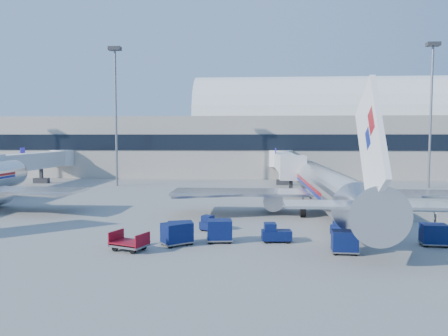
# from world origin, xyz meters

# --- Properties ---
(ground) EXTENTS (260.00, 260.00, 0.00)m
(ground) POSITION_xyz_m (0.00, 0.00, 0.00)
(ground) COLOR gray
(ground) RESTS_ON ground
(terminal) EXTENTS (170.00, 28.15, 21.00)m
(terminal) POSITION_xyz_m (-13.60, 55.96, 7.52)
(terminal) COLOR #B2AA9E
(terminal) RESTS_ON ground
(airliner_main) EXTENTS (32.00, 37.26, 12.07)m
(airliner_main) POSITION_xyz_m (10.00, 4.51, 2.93)
(airliner_main) COLOR silver
(airliner_main) RESTS_ON ground
(jetbridge_near) EXTENTS (4.40, 27.50, 6.25)m
(jetbridge_near) POSITION_xyz_m (7.60, 30.81, 3.93)
(jetbridge_near) COLOR silver
(jetbridge_near) RESTS_ON ground
(jetbridge_mid) EXTENTS (4.40, 27.50, 6.25)m
(jetbridge_mid) POSITION_xyz_m (-34.40, 30.81, 3.93)
(jetbridge_mid) COLOR silver
(jetbridge_mid) RESTS_ON ground
(mast_west) EXTENTS (2.00, 1.20, 22.60)m
(mast_west) POSITION_xyz_m (-20.00, 30.00, 14.79)
(mast_west) COLOR slate
(mast_west) RESTS_ON ground
(mast_east) EXTENTS (2.00, 1.20, 22.60)m
(mast_east) POSITION_xyz_m (30.00, 30.00, 14.79)
(mast_east) COLOR slate
(mast_east) RESTS_ON ground
(barrier_near) EXTENTS (3.00, 0.55, 0.90)m
(barrier_near) POSITION_xyz_m (18.00, 2.00, 0.45)
(barrier_near) COLOR #9E9E96
(barrier_near) RESTS_ON ground
(tug_lead) EXTENTS (2.35, 1.30, 1.48)m
(tug_lead) POSITION_xyz_m (4.10, -7.01, 0.68)
(tug_lead) COLOR #091343
(tug_lead) RESTS_ON ground
(tug_right) EXTENTS (2.31, 2.57, 1.52)m
(tug_right) POSITION_xyz_m (9.78, -5.13, 0.69)
(tug_right) COLOR #091343
(tug_right) RESTS_ON ground
(tug_left) EXTENTS (1.91, 2.28, 1.33)m
(tug_left) POSITION_xyz_m (-1.33, -3.03, 0.61)
(tug_left) COLOR #091343
(tug_left) RESTS_ON ground
(cart_train_a) EXTENTS (2.12, 1.72, 1.73)m
(cart_train_a) POSITION_xyz_m (-0.17, -7.35, 0.92)
(cart_train_a) COLOR #091343
(cart_train_a) RESTS_ON ground
(cart_train_b) EXTENTS (2.23, 1.93, 1.67)m
(cart_train_b) POSITION_xyz_m (-3.06, -8.06, 0.89)
(cart_train_b) COLOR #091343
(cart_train_b) RESTS_ON ground
(cart_train_c) EXTENTS (2.40, 2.32, 1.68)m
(cart_train_c) POSITION_xyz_m (-3.41, -8.55, 0.90)
(cart_train_c) COLOR #091343
(cart_train_c) RESTS_ON ground
(cart_solo_near) EXTENTS (1.88, 1.47, 1.60)m
(cart_solo_near) POSITION_xyz_m (8.73, -10.08, 0.85)
(cart_solo_near) COLOR #091343
(cart_solo_near) RESTS_ON ground
(cart_solo_far) EXTENTS (1.98, 1.57, 1.64)m
(cart_solo_far) POSITION_xyz_m (15.79, -7.44, 0.88)
(cart_solo_far) COLOR #091343
(cart_solo_far) RESTS_ON ground
(cart_open_red) EXTENTS (2.92, 2.52, 0.66)m
(cart_open_red) POSITION_xyz_m (-6.37, -10.24, 0.47)
(cart_open_red) COLOR slate
(cart_open_red) RESTS_ON ground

